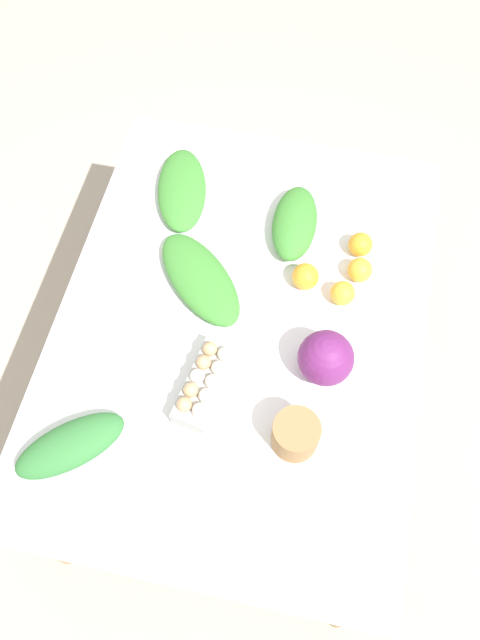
% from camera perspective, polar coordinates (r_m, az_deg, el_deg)
% --- Properties ---
extents(ground_plane, '(8.00, 8.00, 0.00)m').
position_cam_1_polar(ground_plane, '(2.52, 0.00, -7.92)').
color(ground_plane, '#B2A899').
extents(dining_table, '(1.48, 1.09, 0.73)m').
position_cam_1_polar(dining_table, '(1.92, 0.00, -1.36)').
color(dining_table, silver).
rests_on(dining_table, ground_plane).
extents(cabbage_purple, '(0.16, 0.16, 0.16)m').
position_cam_1_polar(cabbage_purple, '(1.73, 7.85, -3.47)').
color(cabbage_purple, '#6B2366').
rests_on(cabbage_purple, dining_table).
extents(egg_carton, '(0.27, 0.14, 0.09)m').
position_cam_1_polar(egg_carton, '(1.73, -3.19, -5.75)').
color(egg_carton, '#A8A8A3').
rests_on(egg_carton, dining_table).
extents(paper_bag, '(0.13, 0.13, 0.11)m').
position_cam_1_polar(paper_bag, '(1.67, 5.11, -10.38)').
color(paper_bag, '#997047').
rests_on(paper_bag, dining_table).
extents(greens_bunch_scallion, '(0.29, 0.15, 0.08)m').
position_cam_1_polar(greens_bunch_scallion, '(2.00, 5.02, 8.84)').
color(greens_bunch_scallion, '#3D8433').
rests_on(greens_bunch_scallion, dining_table).
extents(greens_bunch_kale, '(0.29, 0.31, 0.08)m').
position_cam_1_polar(greens_bunch_kale, '(1.73, -15.24, -11.00)').
color(greens_bunch_kale, '#337538').
rests_on(greens_bunch_kale, dining_table).
extents(greens_bunch_dandelion, '(0.37, 0.24, 0.06)m').
position_cam_1_polar(greens_bunch_dandelion, '(2.10, -5.33, 11.80)').
color(greens_bunch_dandelion, '#3D8433').
rests_on(greens_bunch_dandelion, dining_table).
extents(greens_bunch_beet_tops, '(0.38, 0.38, 0.07)m').
position_cam_1_polar(greens_bunch_beet_tops, '(1.89, -3.66, 3.79)').
color(greens_bunch_beet_tops, '#3D8433').
rests_on(greens_bunch_beet_tops, dining_table).
extents(orange_0, '(0.08, 0.08, 0.08)m').
position_cam_1_polar(orange_0, '(1.93, 10.89, 4.51)').
color(orange_0, '#F9A833').
rests_on(orange_0, dining_table).
extents(orange_1, '(0.08, 0.08, 0.08)m').
position_cam_1_polar(orange_1, '(1.89, 6.00, 3.97)').
color(orange_1, orange).
rests_on(orange_1, dining_table).
extents(orange_2, '(0.07, 0.07, 0.07)m').
position_cam_1_polar(orange_2, '(1.88, 9.37, 2.43)').
color(orange_2, '#F9A833').
rests_on(orange_2, dining_table).
extents(orange_3, '(0.08, 0.08, 0.08)m').
position_cam_1_polar(orange_3, '(1.98, 10.95, 6.80)').
color(orange_3, orange).
rests_on(orange_3, dining_table).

